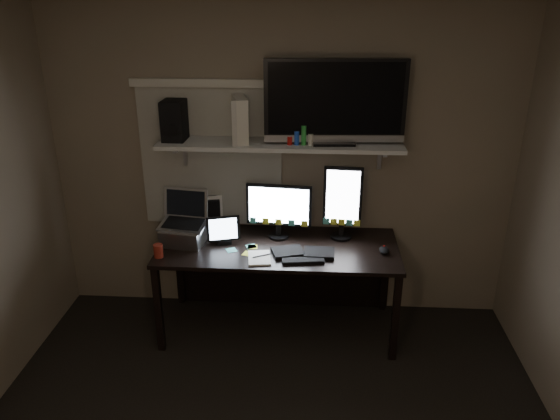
# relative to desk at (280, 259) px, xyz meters

# --- Properties ---
(ceiling) EXTENTS (3.60, 3.60, 0.00)m
(ceiling) POSITION_rel_desk_xyz_m (0.00, -1.55, 1.95)
(ceiling) COLOR silver
(ceiling) RESTS_ON back_wall
(back_wall) EXTENTS (3.60, 0.00, 3.60)m
(back_wall) POSITION_rel_desk_xyz_m (0.00, 0.25, 0.70)
(back_wall) COLOR #6C604E
(back_wall) RESTS_ON floor
(window_blinds) EXTENTS (1.10, 0.02, 1.10)m
(window_blinds) POSITION_rel_desk_xyz_m (-0.55, 0.24, 0.75)
(window_blinds) COLOR #B1AF9F
(window_blinds) RESTS_ON back_wall
(desk) EXTENTS (1.80, 0.75, 0.73)m
(desk) POSITION_rel_desk_xyz_m (0.00, 0.00, 0.00)
(desk) COLOR black
(desk) RESTS_ON floor
(wall_shelf) EXTENTS (1.80, 0.35, 0.03)m
(wall_shelf) POSITION_rel_desk_xyz_m (0.00, 0.08, 0.91)
(wall_shelf) COLOR #B8B9B3
(wall_shelf) RESTS_ON back_wall
(monitor_landscape) EXTENTS (0.50, 0.10, 0.44)m
(monitor_landscape) POSITION_rel_desk_xyz_m (-0.01, 0.03, 0.40)
(monitor_landscape) COLOR black
(monitor_landscape) RESTS_ON desk
(monitor_portrait) EXTENTS (0.30, 0.08, 0.59)m
(monitor_portrait) POSITION_rel_desk_xyz_m (0.48, 0.05, 0.47)
(monitor_portrait) COLOR black
(monitor_portrait) RESTS_ON desk
(keyboard) EXTENTS (0.48, 0.24, 0.03)m
(keyboard) POSITION_rel_desk_xyz_m (0.19, -0.25, 0.19)
(keyboard) COLOR black
(keyboard) RESTS_ON desk
(mouse) EXTENTS (0.08, 0.12, 0.04)m
(mouse) POSITION_rel_desk_xyz_m (0.78, -0.18, 0.20)
(mouse) COLOR black
(mouse) RESTS_ON desk
(notepad) EXTENTS (0.19, 0.24, 0.01)m
(notepad) POSITION_rel_desk_xyz_m (-0.12, -0.34, 0.18)
(notepad) COLOR white
(notepad) RESTS_ON desk
(tablet) EXTENTS (0.27, 0.17, 0.22)m
(tablet) POSITION_rel_desk_xyz_m (-0.42, -0.10, 0.29)
(tablet) COLOR black
(tablet) RESTS_ON desk
(file_sorter) EXTENTS (0.22, 0.13, 0.26)m
(file_sorter) POSITION_rel_desk_xyz_m (-0.59, 0.19, 0.31)
(file_sorter) COLOR black
(file_sorter) RESTS_ON desk
(laptop) EXTENTS (0.38, 0.33, 0.39)m
(laptop) POSITION_rel_desk_xyz_m (-0.72, -0.12, 0.37)
(laptop) COLOR #A2A3A7
(laptop) RESTS_ON desk
(cup) EXTENTS (0.08, 0.08, 0.10)m
(cup) POSITION_rel_desk_xyz_m (-0.85, -0.36, 0.23)
(cup) COLOR maroon
(cup) RESTS_ON desk
(sticky_notes) EXTENTS (0.35, 0.28, 0.00)m
(sticky_notes) POSITION_rel_desk_xyz_m (-0.21, -0.21, 0.18)
(sticky_notes) COLOR #EFF643
(sticky_notes) RESTS_ON desk
(tv) EXTENTS (1.02, 0.24, 0.60)m
(tv) POSITION_rel_desk_xyz_m (0.39, 0.07, 1.23)
(tv) COLOR black
(tv) RESTS_ON wall_shelf
(game_console) EXTENTS (0.15, 0.29, 0.33)m
(game_console) POSITION_rel_desk_xyz_m (-0.29, 0.09, 1.09)
(game_console) COLOR beige
(game_console) RESTS_ON wall_shelf
(speaker) EXTENTS (0.17, 0.20, 0.30)m
(speaker) POSITION_rel_desk_xyz_m (-0.78, 0.09, 1.07)
(speaker) COLOR black
(speaker) RESTS_ON wall_shelf
(bottles) EXTENTS (0.23, 0.08, 0.14)m
(bottles) POSITION_rel_desk_xyz_m (0.15, 0.02, 1.00)
(bottles) COLOR #A50F0C
(bottles) RESTS_ON wall_shelf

